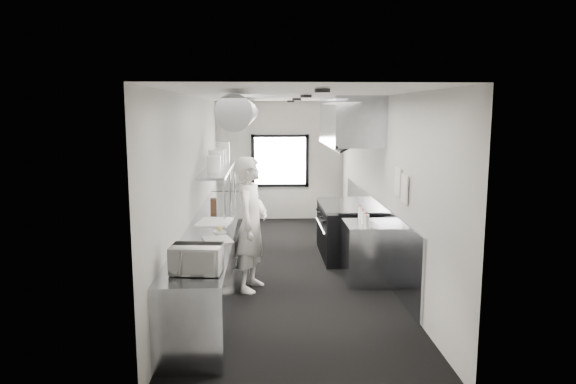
{
  "coord_description": "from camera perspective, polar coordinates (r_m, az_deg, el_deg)",
  "views": [
    {
      "loc": [
        -0.4,
        -8.26,
        2.57
      ],
      "look_at": [
        -0.01,
        -0.2,
        1.31
      ],
      "focal_mm": 32.41,
      "sensor_mm": 36.0,
      "label": 1
    }
  ],
  "objects": [
    {
      "name": "exhaust_hood",
      "position": [
        9.09,
        6.78,
        7.71
      ],
      "size": [
        0.81,
        2.2,
        0.88
      ],
      "color": "#989BA6",
      "rests_on": "ceiling"
    },
    {
      "name": "cutting_board",
      "position": [
        7.94,
        -8.07,
        -3.26
      ],
      "size": [
        0.55,
        0.68,
        0.02
      ],
      "primitive_type": "cube",
      "rotation": [
        0.0,
        0.0,
        -0.14
      ],
      "color": "white",
      "rests_on": "prep_counter"
    },
    {
      "name": "floor",
      "position": [
        8.66,
        0.01,
        -8.36
      ],
      "size": [
        3.0,
        8.0,
        0.01
      ],
      "primitive_type": "cube",
      "color": "black",
      "rests_on": "ground"
    },
    {
      "name": "squeeze_bottle_c",
      "position": [
        7.85,
        8.2,
        -2.82
      ],
      "size": [
        0.06,
        0.06,
        0.18
      ],
      "primitive_type": "cylinder",
      "rotation": [
        0.0,
        0.0,
        -0.1
      ],
      "color": "white",
      "rests_on": "bottle_station"
    },
    {
      "name": "plate_stack_a",
      "position": [
        8.68,
        -8.13,
        3.09
      ],
      "size": [
        0.27,
        0.27,
        0.27
      ],
      "primitive_type": "cylinder",
      "rotation": [
        0.0,
        0.0,
        -0.18
      ],
      "color": "white",
      "rests_on": "pass_shelf"
    },
    {
      "name": "squeeze_bottle_e",
      "position": [
        8.19,
        7.92,
        -2.3
      ],
      "size": [
        0.06,
        0.06,
        0.18
      ],
      "primitive_type": "cylinder",
      "rotation": [
        0.0,
        0.0,
        0.06
      ],
      "color": "white",
      "rests_on": "bottle_station"
    },
    {
      "name": "deli_tub_b",
      "position": [
        6.3,
        -10.49,
        -6.14
      ],
      "size": [
        0.18,
        0.18,
        0.1
      ],
      "primitive_type": "cylinder",
      "rotation": [
        0.0,
        0.0,
        0.32
      ],
      "color": "beige",
      "rests_on": "prep_counter"
    },
    {
      "name": "plate_stack_d",
      "position": [
        10.09,
        -7.18,
        4.32
      ],
      "size": [
        0.28,
        0.28,
        0.41
      ],
      "primitive_type": "cylinder",
      "rotation": [
        0.0,
        0.0,
        0.03
      ],
      "color": "white",
      "rests_on": "pass_shelf"
    },
    {
      "name": "wall_front",
      "position": [
        4.44,
        2.5,
        -6.39
      ],
      "size": [
        3.0,
        0.02,
        2.8
      ],
      "primitive_type": "cube",
      "color": "beige",
      "rests_on": "floor"
    },
    {
      "name": "wall_right",
      "position": [
        8.56,
        10.09,
        0.9
      ],
      "size": [
        0.02,
        8.0,
        2.8
      ],
      "primitive_type": "cube",
      "color": "beige",
      "rests_on": "floor"
    },
    {
      "name": "pastry",
      "position": [
        7.29,
        -7.49,
        -3.97
      ],
      "size": [
        0.08,
        0.08,
        0.08
      ],
      "primitive_type": "sphere",
      "color": "#D9C672",
      "rests_on": "small_plate"
    },
    {
      "name": "hvac_duct",
      "position": [
        8.67,
        -4.8,
        8.74
      ],
      "size": [
        0.4,
        6.4,
        0.4
      ],
      "primitive_type": "cylinder",
      "rotation": [
        1.57,
        0.0,
        0.0
      ],
      "color": "gray",
      "rests_on": "ceiling"
    },
    {
      "name": "notice_sheet_a",
      "position": [
        7.37,
        11.96,
        1.14
      ],
      "size": [
        0.02,
        0.28,
        0.38
      ],
      "primitive_type": "cube",
      "color": "silver",
      "rests_on": "wall_right"
    },
    {
      "name": "plate_stack_b",
      "position": [
        9.01,
        -7.89,
        3.53
      ],
      "size": [
        0.29,
        0.29,
        0.34
      ],
      "primitive_type": "cylinder",
      "rotation": [
        0.0,
        0.0,
        0.1
      ],
      "color": "white",
      "rests_on": "pass_shelf"
    },
    {
      "name": "wall_cladding",
      "position": [
        9.0,
        9.4,
        -4.2
      ],
      "size": [
        0.03,
        5.5,
        1.1
      ],
      "primitive_type": "cube",
      "color": "#989BA6",
      "rests_on": "wall_right"
    },
    {
      "name": "wall_back",
      "position": [
        12.33,
        -0.88,
        3.45
      ],
      "size": [
        3.0,
        0.02,
        2.8
      ],
      "primitive_type": "cube",
      "color": "beige",
      "rests_on": "floor"
    },
    {
      "name": "line_cook",
      "position": [
        7.47,
        -4.07,
        -3.53
      ],
      "size": [
        0.65,
        0.81,
        1.93
      ],
      "primitive_type": "imported",
      "rotation": [
        0.0,
        0.0,
        1.28
      ],
      "color": "silver",
      "rests_on": "floor"
    },
    {
      "name": "bottle_station",
      "position": [
        8.01,
        8.56,
        -6.56
      ],
      "size": [
        0.65,
        0.8,
        0.9
      ],
      "primitive_type": "cube",
      "color": "#989BA6",
      "rests_on": "floor"
    },
    {
      "name": "newspaper",
      "position": [
        6.86,
        -7.75,
        -5.22
      ],
      "size": [
        0.46,
        0.52,
        0.01
      ],
      "primitive_type": "cube",
      "rotation": [
        0.0,
        0.0,
        0.3
      ],
      "color": "beige",
      "rests_on": "prep_counter"
    },
    {
      "name": "small_plate",
      "position": [
        7.3,
        -7.48,
        -4.33
      ],
      "size": [
        0.19,
        0.19,
        0.02
      ],
      "primitive_type": "cylinder",
      "rotation": [
        0.0,
        0.0,
        -0.02
      ],
      "color": "white",
      "rests_on": "prep_counter"
    },
    {
      "name": "squeeze_bottle_a",
      "position": [
        7.55,
        8.6,
        -3.22
      ],
      "size": [
        0.07,
        0.07,
        0.2
      ],
      "primitive_type": "cylinder",
      "rotation": [
        0.0,
        0.0,
        0.11
      ],
      "color": "white",
      "rests_on": "bottle_station"
    },
    {
      "name": "ceiling",
      "position": [
        8.28,
        0.01,
        10.49
      ],
      "size": [
        3.0,
        8.0,
        0.01
      ],
      "primitive_type": "cube",
      "color": "silver",
      "rests_on": "wall_back"
    },
    {
      "name": "service_window",
      "position": [
        12.29,
        -0.87,
        3.44
      ],
      "size": [
        1.36,
        0.05,
        1.25
      ],
      "color": "white",
      "rests_on": "wall_back"
    },
    {
      "name": "far_work_table",
      "position": [
        11.68,
        -6.39,
        -1.61
      ],
      "size": [
        0.7,
        1.2,
        0.9
      ],
      "primitive_type": "cube",
      "color": "#989BA6",
      "rests_on": "floor"
    },
    {
      "name": "notice_sheet_b",
      "position": [
        7.04,
        12.66,
        0.35
      ],
      "size": [
        0.02,
        0.28,
        0.38
      ],
      "primitive_type": "cube",
      "color": "silver",
      "rests_on": "wall_right"
    },
    {
      "name": "deli_tub_a",
      "position": [
        6.03,
        -11.06,
        -6.9
      ],
      "size": [
        0.14,
        0.14,
        0.09
      ],
      "primitive_type": "cylinder",
      "rotation": [
        0.0,
        0.0,
        0.14
      ],
      "color": "beige",
      "rests_on": "prep_counter"
    },
    {
      "name": "range",
      "position": [
        9.32,
        6.21,
        -4.18
      ],
      "size": [
        0.88,
        1.6,
        0.94
      ],
      "color": "black",
      "rests_on": "floor"
    },
    {
      "name": "pass_shelf",
      "position": [
        9.36,
        -7.6,
        2.47
      ],
      "size": [
        0.45,
        3.0,
        0.68
      ],
      "color": "#989BA6",
      "rests_on": "prep_counter"
    },
    {
      "name": "microwave",
      "position": [
        5.52,
        -10.02,
        -7.27
      ],
      "size": [
        0.52,
        0.41,
        0.29
      ],
      "primitive_type": "imported",
      "rotation": [
        0.0,
        0.0,
        -0.09
      ],
      "color": "silver",
      "rests_on": "prep_counter"
    },
    {
      "name": "squeeze_bottle_d",
      "position": [
        8.02,
        8.21,
        -2.62
      ],
      "size": [
        0.06,
        0.06,
        0.16
      ],
      "primitive_type": "cylinder",
      "rotation": [
        0.0,
        0.0,
        0.16
      ],
      "color": "white",
      "rests_on": "bottle_station"
    },
    {
      "name": "plate_stack_c",
      "position": [
        9.68,
        -7.44,
        3.81
      ],
      "size": [
        0.25,
        0.25,
        0.31
      ],
      "primitive_type": "cylinder",
      "rotation": [
        0.0,
        0.0,
        -0.19
      ],
      "color": "white",
      "rests_on": "pass_shelf"
    },
    {
      "name": "knife_block",
      "position": [
        8.73,
        -8.19,
        -1.48
      ],
      "size": [
        0.12,
        0.22,
        0.22
      ],
      "primitive_type": "cube",
      "rotation": [
        0.0,
        0.0,
        0.14
      ],
      "color": "#522E1D",
      "rests_on": "prep_counter"
    },
    {
      "name": "wall_left",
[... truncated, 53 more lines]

